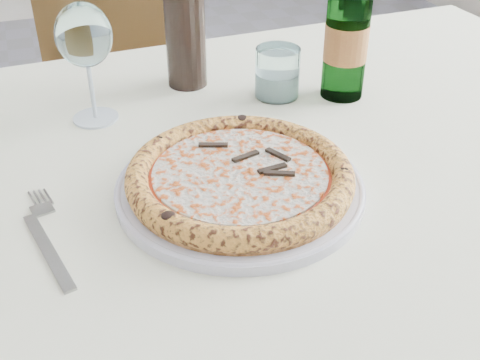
# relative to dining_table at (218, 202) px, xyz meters

# --- Properties ---
(dining_table) EXTENTS (1.56, 0.95, 0.76)m
(dining_table) POSITION_rel_dining_table_xyz_m (0.00, 0.00, 0.00)
(dining_table) COLOR brown
(dining_table) RESTS_ON floor
(chair_far) EXTENTS (0.55, 0.55, 0.93)m
(chair_far) POSITION_rel_dining_table_xyz_m (-0.01, 0.79, -0.14)
(chair_far) COLOR brown
(chair_far) RESTS_ON floor
(plate) EXTENTS (0.32, 0.32, 0.02)m
(plate) POSITION_rel_dining_table_xyz_m (0.00, -0.10, 0.09)
(plate) COLOR silver
(plate) RESTS_ON dining_table
(pizza) EXTENTS (0.30, 0.30, 0.03)m
(pizza) POSITION_rel_dining_table_xyz_m (-0.00, -0.10, 0.11)
(pizza) COLOR #E8974E
(pizza) RESTS_ON plate
(fork) EXTENTS (0.05, 0.22, 0.00)m
(fork) POSITION_rel_dining_table_xyz_m (-0.25, -0.11, 0.08)
(fork) COLOR gray
(fork) RESTS_ON dining_table
(wine_glass) EXTENTS (0.08, 0.08, 0.19)m
(wine_glass) POSITION_rel_dining_table_xyz_m (-0.15, 0.17, 0.22)
(wine_glass) COLOR silver
(wine_glass) RESTS_ON dining_table
(tumbler) EXTENTS (0.07, 0.07, 0.08)m
(tumbler) POSITION_rel_dining_table_xyz_m (0.16, 0.16, 0.12)
(tumbler) COLOR white
(tumbler) RESTS_ON dining_table
(beer_bottle) EXTENTS (0.07, 0.07, 0.28)m
(beer_bottle) POSITION_rel_dining_table_xyz_m (0.26, 0.12, 0.19)
(beer_bottle) COLOR #2F6634
(beer_bottle) RESTS_ON dining_table
(wine_bottle) EXTENTS (0.07, 0.07, 0.28)m
(wine_bottle) POSITION_rel_dining_table_xyz_m (0.03, 0.25, 0.20)
(wine_bottle) COLOR black
(wine_bottle) RESTS_ON dining_table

